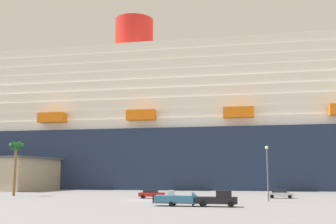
{
  "coord_description": "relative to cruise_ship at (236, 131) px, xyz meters",
  "views": [
    {
      "loc": [
        22.9,
        -67.85,
        4.43
      ],
      "look_at": [
        -0.98,
        23.66,
        18.48
      ],
      "focal_mm": 44.48,
      "sensor_mm": 36.0,
      "label": 1
    }
  ],
  "objects": [
    {
      "name": "parked_car_red_hatchback",
      "position": [
        -10.56,
        -54.95,
        -16.65
      ],
      "size": [
        4.98,
        2.67,
        1.58
      ],
      "color": "red",
      "rests_on": "ground_plane"
    },
    {
      "name": "ground_plane",
      "position": [
        -11.13,
        -30.82,
        -17.48
      ],
      "size": [
        600.0,
        600.0,
        0.0
      ],
      "primitive_type": "plane",
      "color": "gray"
    },
    {
      "name": "street_lamp",
      "position": [
        10.19,
        -58.24,
        -11.74
      ],
      "size": [
        0.56,
        0.56,
        8.95
      ],
      "color": "slate",
      "rests_on": "ground_plane"
    },
    {
      "name": "small_boat_on_trailer",
      "position": [
        -1.41,
        -71.66,
        -16.52
      ],
      "size": [
        7.59,
        2.48,
        2.15
      ],
      "color": "#595960",
      "rests_on": "ground_plane"
    },
    {
      "name": "palm_tree",
      "position": [
        -40.13,
        -53.64,
        -8.5
      ],
      "size": [
        3.03,
        3.1,
        11.03
      ],
      "color": "brown",
      "rests_on": "ground_plane"
    },
    {
      "name": "pickup_truck",
      "position": [
        3.87,
        -71.36,
        -16.44
      ],
      "size": [
        5.7,
        2.53,
        2.2
      ],
      "color": "black",
      "rests_on": "ground_plane"
    },
    {
      "name": "cruise_ship",
      "position": [
        0.0,
        0.0,
        0.0
      ],
      "size": [
        273.68,
        49.58,
        62.16
      ],
      "color": "#1E2D4C",
      "rests_on": "ground_plane"
    },
    {
      "name": "parked_car_silver_sedan",
      "position": [
        12.13,
        -48.94,
        -16.65
      ],
      "size": [
        4.72,
        2.09,
        1.58
      ],
      "color": "silver",
      "rests_on": "ground_plane"
    }
  ]
}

